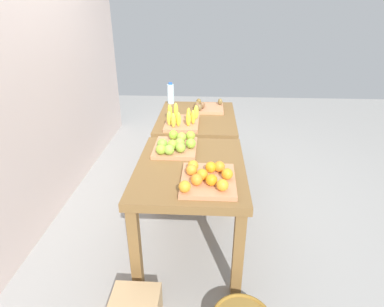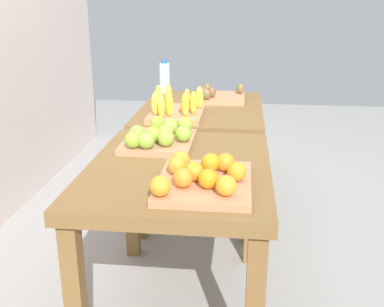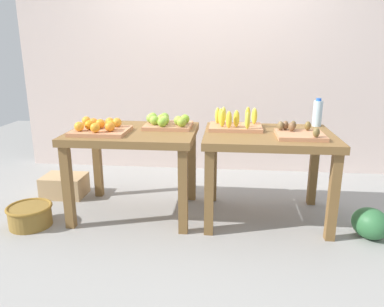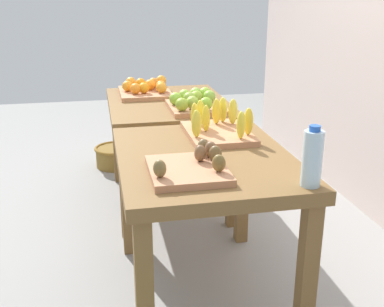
{
  "view_description": "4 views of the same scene",
  "coord_description": "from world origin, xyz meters",
  "px_view_note": "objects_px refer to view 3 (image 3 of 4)",
  "views": [
    {
      "loc": [
        -2.64,
        -0.13,
        1.84
      ],
      "look_at": [
        -0.01,
        0.02,
        0.58
      ],
      "focal_mm": 30.0,
      "sensor_mm": 36.0,
      "label": 1
    },
    {
      "loc": [
        -2.45,
        -0.27,
        1.45
      ],
      "look_at": [
        0.07,
        0.01,
        0.58
      ],
      "focal_mm": 43.3,
      "sensor_mm": 36.0,
      "label": 2
    },
    {
      "loc": [
        0.23,
        -2.97,
        1.4
      ],
      "look_at": [
        -0.07,
        0.01,
        0.55
      ],
      "focal_mm": 34.59,
      "sensor_mm": 36.0,
      "label": 3
    },
    {
      "loc": [
        2.6,
        -0.47,
        1.48
      ],
      "look_at": [
        0.09,
        0.04,
        0.58
      ],
      "focal_mm": 44.56,
      "sensor_mm": 36.0,
      "label": 4
    }
  ],
  "objects_px": {
    "orange_bin": "(100,128)",
    "kiwi_bin": "(299,133)",
    "banana_crate": "(235,123)",
    "display_table_left": "(134,143)",
    "cardboard_produce_box": "(65,186)",
    "wicker_basket": "(30,215)",
    "apple_bin": "(167,122)",
    "water_bottle": "(317,113)",
    "display_table_right": "(268,146)"
  },
  "relations": [
    {
      "from": "apple_bin",
      "to": "cardboard_produce_box",
      "type": "bearing_deg",
      "value": 171.03
    },
    {
      "from": "banana_crate",
      "to": "water_bottle",
      "type": "distance_m",
      "value": 0.75
    },
    {
      "from": "display_table_right",
      "to": "kiwi_bin",
      "type": "distance_m",
      "value": 0.28
    },
    {
      "from": "orange_bin",
      "to": "display_table_right",
      "type": "bearing_deg",
      "value": 5.26
    },
    {
      "from": "apple_bin",
      "to": "wicker_basket",
      "type": "relative_size",
      "value": 1.14
    },
    {
      "from": "banana_crate",
      "to": "water_bottle",
      "type": "relative_size",
      "value": 1.8
    },
    {
      "from": "banana_crate",
      "to": "wicker_basket",
      "type": "xyz_separation_m",
      "value": [
        -1.65,
        -0.48,
        -0.7
      ]
    },
    {
      "from": "wicker_basket",
      "to": "apple_bin",
      "type": "bearing_deg",
      "value": 24.41
    },
    {
      "from": "orange_bin",
      "to": "wicker_basket",
      "type": "height_order",
      "value": "orange_bin"
    },
    {
      "from": "orange_bin",
      "to": "kiwi_bin",
      "type": "xyz_separation_m",
      "value": [
        1.58,
        0.02,
        -0.01
      ]
    },
    {
      "from": "display_table_right",
      "to": "water_bottle",
      "type": "distance_m",
      "value": 0.59
    },
    {
      "from": "kiwi_bin",
      "to": "wicker_basket",
      "type": "bearing_deg",
      "value": -173.48
    },
    {
      "from": "display_table_left",
      "to": "wicker_basket",
      "type": "bearing_deg",
      "value": -156.4
    },
    {
      "from": "kiwi_bin",
      "to": "display_table_right",
      "type": "bearing_deg",
      "value": 154.25
    },
    {
      "from": "display_table_left",
      "to": "cardboard_produce_box",
      "type": "height_order",
      "value": "display_table_left"
    },
    {
      "from": "wicker_basket",
      "to": "cardboard_produce_box",
      "type": "xyz_separation_m",
      "value": [
        0.0,
        0.65,
        0.01
      ]
    },
    {
      "from": "orange_bin",
      "to": "kiwi_bin",
      "type": "bearing_deg",
      "value": 0.72
    },
    {
      "from": "orange_bin",
      "to": "water_bottle",
      "type": "height_order",
      "value": "water_bottle"
    },
    {
      "from": "orange_bin",
      "to": "water_bottle",
      "type": "bearing_deg",
      "value": 13.99
    },
    {
      "from": "banana_crate",
      "to": "cardboard_produce_box",
      "type": "bearing_deg",
      "value": 174.23
    },
    {
      "from": "display_table_right",
      "to": "water_bottle",
      "type": "relative_size",
      "value": 4.25
    },
    {
      "from": "display_table_right",
      "to": "orange_bin",
      "type": "height_order",
      "value": "orange_bin"
    },
    {
      "from": "wicker_basket",
      "to": "cardboard_produce_box",
      "type": "height_order",
      "value": "cardboard_produce_box"
    },
    {
      "from": "wicker_basket",
      "to": "banana_crate",
      "type": "bearing_deg",
      "value": 16.39
    },
    {
      "from": "banana_crate",
      "to": "apple_bin",
      "type": "bearing_deg",
      "value": -179.86
    },
    {
      "from": "water_bottle",
      "to": "cardboard_produce_box",
      "type": "xyz_separation_m",
      "value": [
        -2.36,
        -0.02,
        -0.76
      ]
    },
    {
      "from": "display_table_right",
      "to": "cardboard_produce_box",
      "type": "height_order",
      "value": "display_table_right"
    },
    {
      "from": "kiwi_bin",
      "to": "water_bottle",
      "type": "relative_size",
      "value": 1.47
    },
    {
      "from": "water_bottle",
      "to": "wicker_basket",
      "type": "relative_size",
      "value": 0.68
    },
    {
      "from": "orange_bin",
      "to": "cardboard_produce_box",
      "type": "xyz_separation_m",
      "value": [
        -0.56,
        0.43,
        -0.68
      ]
    },
    {
      "from": "display_table_left",
      "to": "wicker_basket",
      "type": "distance_m",
      "value": 1.03
    },
    {
      "from": "display_table_left",
      "to": "wicker_basket",
      "type": "xyz_separation_m",
      "value": [
        -0.8,
        -0.35,
        -0.54
      ]
    },
    {
      "from": "apple_bin",
      "to": "display_table_right",
      "type": "bearing_deg",
      "value": -8.8
    },
    {
      "from": "display_table_left",
      "to": "kiwi_bin",
      "type": "distance_m",
      "value": 1.35
    },
    {
      "from": "display_table_right",
      "to": "banana_crate",
      "type": "bearing_deg",
      "value": 154.05
    },
    {
      "from": "wicker_basket",
      "to": "cardboard_produce_box",
      "type": "relative_size",
      "value": 0.9
    },
    {
      "from": "banana_crate",
      "to": "water_bottle",
      "type": "height_order",
      "value": "water_bottle"
    },
    {
      "from": "apple_bin",
      "to": "wicker_basket",
      "type": "bearing_deg",
      "value": -155.59
    },
    {
      "from": "display_table_right",
      "to": "wicker_basket",
      "type": "relative_size",
      "value": 2.89
    },
    {
      "from": "apple_bin",
      "to": "wicker_basket",
      "type": "height_order",
      "value": "apple_bin"
    },
    {
      "from": "orange_bin",
      "to": "kiwi_bin",
      "type": "height_order",
      "value": "orange_bin"
    },
    {
      "from": "kiwi_bin",
      "to": "apple_bin",
      "type": "bearing_deg",
      "value": 167.52
    },
    {
      "from": "display_table_left",
      "to": "wicker_basket",
      "type": "height_order",
      "value": "display_table_left"
    },
    {
      "from": "banana_crate",
      "to": "display_table_left",
      "type": "bearing_deg",
      "value": -170.98
    },
    {
      "from": "display_table_left",
      "to": "orange_bin",
      "type": "xyz_separation_m",
      "value": [
        -0.24,
        -0.13,
        0.15
      ]
    },
    {
      "from": "kiwi_bin",
      "to": "cardboard_produce_box",
      "type": "relative_size",
      "value": 0.9
    },
    {
      "from": "apple_bin",
      "to": "banana_crate",
      "type": "xyz_separation_m",
      "value": [
        0.58,
        0.0,
        0.0
      ]
    },
    {
      "from": "apple_bin",
      "to": "water_bottle",
      "type": "height_order",
      "value": "water_bottle"
    },
    {
      "from": "kiwi_bin",
      "to": "cardboard_produce_box",
      "type": "height_order",
      "value": "kiwi_bin"
    },
    {
      "from": "display_table_right",
      "to": "orange_bin",
      "type": "bearing_deg",
      "value": -174.74
    }
  ]
}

